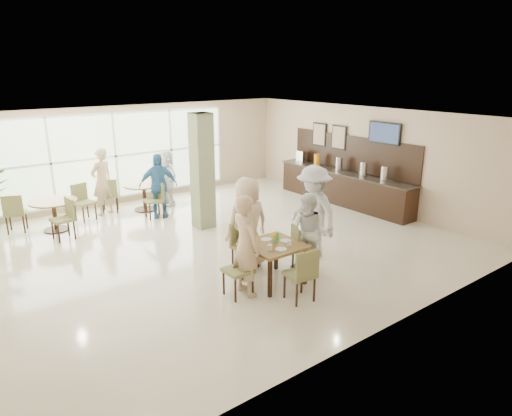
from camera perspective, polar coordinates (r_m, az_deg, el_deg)
ground at (r=10.33m, az=-4.95°, el=-4.49°), size 10.00×10.00×0.00m
room_shell at (r=9.84m, az=-5.20°, el=4.78°), size 10.00×10.00×10.00m
window_bank at (r=13.63m, az=-17.14°, el=6.22°), size 7.00×0.04×7.00m
column at (r=11.11m, az=-6.74°, el=4.54°), size 0.45×0.45×2.80m
main_table at (r=8.28m, az=2.20°, el=-5.10°), size 0.98×0.98×0.75m
round_table_left at (r=12.01m, az=-23.96°, el=0.04°), size 1.10×1.10×0.75m
round_table_right at (r=12.96m, az=-13.83°, el=2.23°), size 1.13×1.13×0.75m
chairs_main_table at (r=8.31m, az=2.01°, el=-6.40°), size 2.07×2.13×0.95m
chairs_table_left at (r=12.05m, az=-23.85°, el=-0.38°), size 2.16×1.76×0.95m
chairs_table_right at (r=12.98m, az=-14.07°, el=1.76°), size 2.19×1.85×0.95m
tabletop_clutter at (r=8.20m, az=2.30°, el=-4.20°), size 0.70×0.74×0.21m
buffet_counter at (r=13.47m, az=10.87°, el=2.86°), size 0.64×4.70×1.95m
wall_tv at (r=12.67m, az=15.76°, el=9.01°), size 0.06×1.00×0.58m
framed_art_a at (r=13.73m, az=10.33°, el=8.67°), size 0.05×0.55×0.70m
framed_art_b at (r=14.28m, az=7.94°, el=9.09°), size 0.05×0.55×0.70m
teen_left at (r=7.80m, az=-1.29°, el=-4.66°), size 0.43×0.66×1.79m
teen_far at (r=8.88m, az=-1.06°, el=-1.86°), size 0.94×0.58×1.81m
teen_right at (r=8.72m, az=6.67°, el=-3.21°), size 0.85×0.93×1.56m
teen_standing at (r=9.42m, az=7.19°, el=-0.49°), size 0.81×1.30×1.93m
adult_a at (r=12.22m, az=-12.13°, el=2.76°), size 1.12×0.85×1.70m
adult_b at (r=13.29m, az=-11.16°, el=3.72°), size 0.64×1.47×1.59m
adult_standing at (r=12.79m, az=-18.69°, el=3.14°), size 0.77×0.64×1.81m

